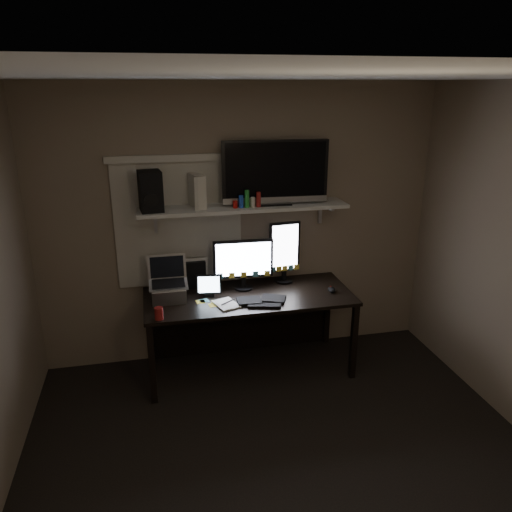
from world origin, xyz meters
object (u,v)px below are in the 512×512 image
object	(u,v)px
cup	(159,313)
tablet	(209,285)
monitor_landscape	(243,264)
monitor_portrait	(284,252)
keyboard	(261,300)
laptop	(168,280)
mouse	(332,290)
speaker	(150,191)
desk	(246,308)
game_console	(197,191)
tv	(275,173)

from	to	relation	value
cup	tablet	bearing A→B (deg)	40.47
monitor_landscape	monitor_portrait	world-z (taller)	monitor_portrait
keyboard	laptop	bearing A→B (deg)	178.69
keyboard	mouse	bearing A→B (deg)	19.64
tablet	cup	world-z (taller)	tablet
speaker	desk	bearing A→B (deg)	-10.48
monitor_landscape	mouse	bearing A→B (deg)	-14.65
monitor_portrait	monitor_landscape	bearing A→B (deg)	-173.44
desk	speaker	xyz separation A→B (m)	(-0.78, 0.06, 1.09)
monitor_landscape	laptop	xyz separation A→B (m)	(-0.66, -0.11, -0.05)
monitor_landscape	cup	bearing A→B (deg)	-146.09
desk	tablet	world-z (taller)	tablet
monitor_landscape	mouse	distance (m)	0.81
keyboard	game_console	bearing A→B (deg)	153.79
laptop	tv	size ratio (longest dim) A/B	0.40
mouse	monitor_landscape	bearing A→B (deg)	169.28
tablet	tv	world-z (taller)	tv
cup	game_console	world-z (taller)	game_console
cup	mouse	bearing A→B (deg)	8.58
desk	tablet	bearing A→B (deg)	-169.70
keyboard	game_console	world-z (taller)	game_console
tablet	cup	distance (m)	0.58
speaker	laptop	bearing A→B (deg)	-63.08
game_console	speaker	size ratio (longest dim) A/B	0.85
laptop	cup	bearing A→B (deg)	-104.91
tablet	laptop	size ratio (longest dim) A/B	0.61
tablet	game_console	size ratio (longest dim) A/B	0.79
desk	monitor_portrait	distance (m)	0.61
monitor_landscape	tablet	size ratio (longest dim) A/B	2.41
keyboard	laptop	size ratio (longest dim) A/B	1.16
monitor_landscape	keyboard	bearing A→B (deg)	-70.51
mouse	monitor_portrait	bearing A→B (deg)	144.20
game_console	desk	bearing A→B (deg)	-29.65
mouse	keyboard	bearing A→B (deg)	-166.93
desk	speaker	distance (m)	1.34
keyboard	tablet	world-z (taller)	tablet
monitor_landscape	game_console	world-z (taller)	game_console
monitor_landscape	laptop	bearing A→B (deg)	-167.74
tv	speaker	xyz separation A→B (m)	(-1.05, -0.01, -0.11)
desk	tablet	distance (m)	0.44
tablet	game_console	bearing A→B (deg)	114.98
tablet	mouse	bearing A→B (deg)	0.01
mouse	speaker	xyz separation A→B (m)	(-1.51, 0.26, 0.90)
speaker	monitor_portrait	bearing A→B (deg)	-3.58
mouse	game_console	size ratio (longest dim) A/B	0.37
mouse	tv	distance (m)	1.14
monitor_portrait	speaker	size ratio (longest dim) A/B	1.76
speaker	keyboard	bearing A→B (deg)	-28.01
mouse	game_console	distance (m)	1.45
game_console	speaker	xyz separation A→B (m)	(-0.38, -0.05, 0.03)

